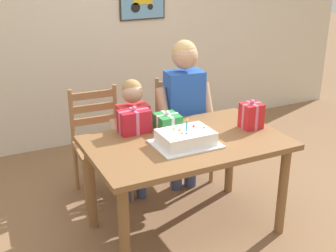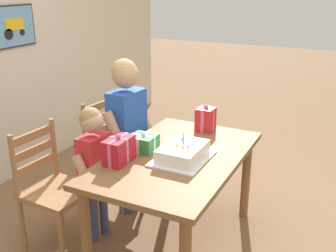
{
  "view_description": "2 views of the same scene",
  "coord_description": "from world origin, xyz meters",
  "px_view_note": "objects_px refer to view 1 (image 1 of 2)",
  "views": [
    {
      "loc": [
        -1.4,
        -2.56,
        2.0
      ],
      "look_at": [
        -0.1,
        0.09,
        0.83
      ],
      "focal_mm": 48.34,
      "sensor_mm": 36.0,
      "label": 1
    },
    {
      "loc": [
        -2.34,
        -1.09,
        1.89
      ],
      "look_at": [
        -0.03,
        0.05,
        0.95
      ],
      "focal_mm": 43.23,
      "sensor_mm": 36.0,
      "label": 2
    }
  ],
  "objects_px": {
    "birthday_cake": "(186,138)",
    "gift_box_corner_small": "(251,116)",
    "chair_left": "(100,144)",
    "gift_box_beside_cake": "(167,122)",
    "gift_box_red_large": "(134,121)",
    "dining_table": "(186,153)",
    "child_younger": "(134,129)",
    "child_older": "(184,102)",
    "chair_right": "(183,128)"
  },
  "relations": [
    {
      "from": "child_older",
      "to": "child_younger",
      "type": "bearing_deg",
      "value": 179.93
    },
    {
      "from": "dining_table",
      "to": "birthday_cake",
      "type": "distance_m",
      "value": 0.17
    },
    {
      "from": "gift_box_beside_cake",
      "to": "gift_box_corner_small",
      "type": "relative_size",
      "value": 0.83
    },
    {
      "from": "gift_box_corner_small",
      "to": "chair_right",
      "type": "bearing_deg",
      "value": 100.75
    },
    {
      "from": "gift_box_red_large",
      "to": "chair_left",
      "type": "bearing_deg",
      "value": 102.82
    },
    {
      "from": "birthday_cake",
      "to": "gift_box_corner_small",
      "type": "xyz_separation_m",
      "value": [
        0.59,
        0.06,
        0.05
      ]
    },
    {
      "from": "dining_table",
      "to": "gift_box_red_large",
      "type": "height_order",
      "value": "gift_box_red_large"
    },
    {
      "from": "birthday_cake",
      "to": "chair_left",
      "type": "xyz_separation_m",
      "value": [
        -0.34,
        0.87,
        -0.32
      ]
    },
    {
      "from": "chair_left",
      "to": "child_younger",
      "type": "height_order",
      "value": "child_younger"
    },
    {
      "from": "gift_box_corner_small",
      "to": "child_younger",
      "type": "xyz_separation_m",
      "value": [
        -0.72,
        0.58,
        -0.19
      ]
    },
    {
      "from": "chair_left",
      "to": "child_older",
      "type": "relative_size",
      "value": 0.7
    },
    {
      "from": "birthday_cake",
      "to": "gift_box_corner_small",
      "type": "distance_m",
      "value": 0.6
    },
    {
      "from": "gift_box_beside_cake",
      "to": "chair_left",
      "type": "distance_m",
      "value": 0.74
    },
    {
      "from": "chair_left",
      "to": "gift_box_beside_cake",
      "type": "bearing_deg",
      "value": -56.81
    },
    {
      "from": "gift_box_corner_small",
      "to": "gift_box_red_large",
      "type": "bearing_deg",
      "value": 160.13
    },
    {
      "from": "gift_box_corner_small",
      "to": "child_younger",
      "type": "distance_m",
      "value": 0.94
    },
    {
      "from": "child_older",
      "to": "birthday_cake",
      "type": "bearing_deg",
      "value": -117.34
    },
    {
      "from": "gift_box_corner_small",
      "to": "child_younger",
      "type": "bearing_deg",
      "value": 140.88
    },
    {
      "from": "birthday_cake",
      "to": "child_older",
      "type": "relative_size",
      "value": 0.33
    },
    {
      "from": "dining_table",
      "to": "gift_box_beside_cake",
      "type": "bearing_deg",
      "value": 96.28
    },
    {
      "from": "chair_left",
      "to": "child_younger",
      "type": "bearing_deg",
      "value": -45.0
    },
    {
      "from": "birthday_cake",
      "to": "gift_box_beside_cake",
      "type": "distance_m",
      "value": 0.31
    },
    {
      "from": "gift_box_corner_small",
      "to": "birthday_cake",
      "type": "bearing_deg",
      "value": -173.73
    },
    {
      "from": "child_younger",
      "to": "gift_box_red_large",
      "type": "bearing_deg",
      "value": -110.03
    },
    {
      "from": "birthday_cake",
      "to": "chair_right",
      "type": "height_order",
      "value": "birthday_cake"
    },
    {
      "from": "gift_box_corner_small",
      "to": "chair_left",
      "type": "relative_size",
      "value": 0.24
    },
    {
      "from": "gift_box_beside_cake",
      "to": "child_older",
      "type": "xyz_separation_m",
      "value": [
        0.32,
        0.33,
        0.01
      ]
    },
    {
      "from": "child_older",
      "to": "child_younger",
      "type": "relative_size",
      "value": 1.25
    },
    {
      "from": "gift_box_corner_small",
      "to": "chair_right",
      "type": "height_order",
      "value": "gift_box_corner_small"
    },
    {
      "from": "dining_table",
      "to": "child_older",
      "type": "relative_size",
      "value": 1.06
    },
    {
      "from": "gift_box_red_large",
      "to": "dining_table",
      "type": "bearing_deg",
      "value": -47.27
    },
    {
      "from": "gift_box_beside_cake",
      "to": "gift_box_corner_small",
      "type": "height_order",
      "value": "gift_box_corner_small"
    },
    {
      "from": "gift_box_beside_cake",
      "to": "child_younger",
      "type": "xyz_separation_m",
      "value": [
        -0.14,
        0.33,
        -0.16
      ]
    },
    {
      "from": "gift_box_beside_cake",
      "to": "gift_box_red_large",
      "type": "bearing_deg",
      "value": 169.26
    },
    {
      "from": "birthday_cake",
      "to": "child_older",
      "type": "height_order",
      "value": "child_older"
    },
    {
      "from": "gift_box_beside_cake",
      "to": "child_older",
      "type": "relative_size",
      "value": 0.14
    },
    {
      "from": "chair_left",
      "to": "child_older",
      "type": "height_order",
      "value": "child_older"
    },
    {
      "from": "gift_box_red_large",
      "to": "gift_box_corner_small",
      "type": "bearing_deg",
      "value": -19.87
    },
    {
      "from": "gift_box_beside_cake",
      "to": "child_older",
      "type": "bearing_deg",
      "value": 46.2
    },
    {
      "from": "chair_left",
      "to": "chair_right",
      "type": "xyz_separation_m",
      "value": [
        0.78,
        -0.0,
        0.0
      ]
    },
    {
      "from": "gift_box_beside_cake",
      "to": "chair_left",
      "type": "bearing_deg",
      "value": 123.19
    },
    {
      "from": "child_older",
      "to": "gift_box_red_large",
      "type": "bearing_deg",
      "value": -153.18
    },
    {
      "from": "dining_table",
      "to": "chair_left",
      "type": "height_order",
      "value": "chair_left"
    },
    {
      "from": "chair_left",
      "to": "child_younger",
      "type": "relative_size",
      "value": 0.88
    },
    {
      "from": "dining_table",
      "to": "gift_box_beside_cake",
      "type": "height_order",
      "value": "gift_box_beside_cake"
    },
    {
      "from": "dining_table",
      "to": "gift_box_corner_small",
      "type": "relative_size",
      "value": 6.19
    },
    {
      "from": "birthday_cake",
      "to": "child_younger",
      "type": "distance_m",
      "value": 0.68
    },
    {
      "from": "dining_table",
      "to": "child_younger",
      "type": "bearing_deg",
      "value": 106.22
    },
    {
      "from": "chair_right",
      "to": "gift_box_corner_small",
      "type": "bearing_deg",
      "value": -79.25
    },
    {
      "from": "child_younger",
      "to": "dining_table",
      "type": "bearing_deg",
      "value": -73.78
    }
  ]
}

